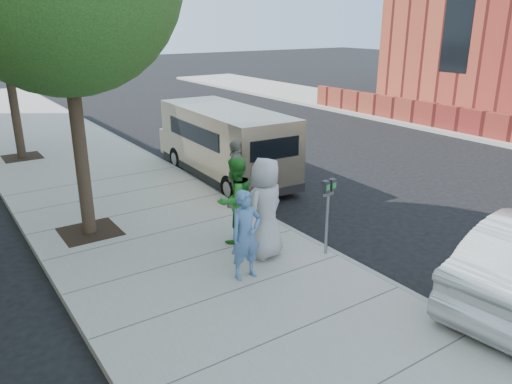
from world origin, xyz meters
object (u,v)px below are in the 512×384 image
person_green_shirt (235,200)px  person_gray_shirt (265,208)px  parking_meter (328,201)px  tree_far (0,8)px  van (224,142)px  person_striped_polo (236,174)px  person_officer (246,235)px

person_green_shirt → person_gray_shirt: bearing=86.0°
parking_meter → tree_far: bearing=99.7°
van → person_striped_polo: 2.82m
person_officer → person_green_shirt: person_green_shirt is taller
person_striped_polo → person_officer: bearing=20.6°
person_green_shirt → person_gray_shirt: 0.92m
person_green_shirt → person_gray_shirt: size_ratio=0.91×
parking_meter → person_officer: bearing=169.5°
person_officer → tree_far: bearing=99.7°
person_green_shirt → tree_far: bearing=-87.3°
tree_far → person_officer: size_ratio=3.98×
tree_far → van: size_ratio=1.13×
parking_meter → person_green_shirt: person_green_shirt is taller
tree_far → person_gray_shirt: 11.60m
parking_meter → van: size_ratio=0.26×
person_striped_polo → tree_far: bearing=-106.9°
parking_meter → person_green_shirt: size_ratio=0.85×
person_officer → person_gray_shirt: bearing=34.0°
person_officer → person_striped_polo: (1.77, 3.17, 0.02)m
person_officer → person_gray_shirt: person_gray_shirt is taller
person_officer → person_green_shirt: bearing=66.0°
person_green_shirt → person_striped_polo: person_green_shirt is taller
person_gray_shirt → person_striped_polo: person_gray_shirt is taller
van → parking_meter: bearing=-98.6°
person_green_shirt → person_striped_polo: size_ratio=1.07×
parking_meter → person_green_shirt: (-1.16, 1.50, -0.20)m
person_gray_shirt → person_striped_polo: 2.86m
van → person_officer: 6.45m
van → person_gray_shirt: size_ratio=2.92×
person_green_shirt → parking_meter: bearing=117.0°
van → person_striped_polo: (-1.20, -2.55, -0.13)m
person_green_shirt → person_gray_shirt: (0.11, -0.91, 0.09)m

